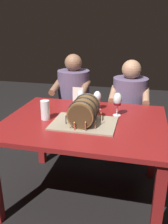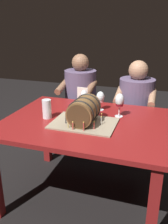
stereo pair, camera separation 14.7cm
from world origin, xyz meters
TOP-DOWN VIEW (x-y plane):
  - ground_plane at (0.00, 0.00)m, footprint 8.00×8.00m
  - dining_table at (0.00, 0.00)m, footprint 1.31×1.03m
  - barrel_cake at (0.01, -0.07)m, footprint 0.50×0.37m
  - wine_glass_rose at (0.05, 0.28)m, footprint 0.07×0.07m
  - wine_glass_red at (0.25, 0.17)m, footprint 0.07×0.07m
  - wine_glass_empty at (-0.11, 0.30)m, footprint 0.07×0.07m
  - beer_pint at (-0.32, -0.05)m, footprint 0.07×0.07m
  - menu_card at (-0.16, 0.42)m, footprint 0.11×0.02m
  - person_seated_left at (-0.32, 0.80)m, footprint 0.40×0.47m
  - person_seated_right at (0.32, 0.80)m, footprint 0.41×0.48m

SIDE VIEW (x-z plane):
  - ground_plane at x=0.00m, z-range 0.00..0.00m
  - person_seated_right at x=0.32m, z-range -0.03..1.11m
  - person_seated_left at x=-0.32m, z-range -0.03..1.14m
  - dining_table at x=0.00m, z-range 0.27..1.02m
  - beer_pint at x=-0.32m, z-range 0.74..0.90m
  - menu_card at x=-0.16m, z-range 0.75..0.91m
  - barrel_cake at x=0.01m, z-range 0.73..0.96m
  - wine_glass_rose at x=0.05m, z-range 0.77..0.95m
  - wine_glass_empty at x=-0.11m, z-range 0.78..0.95m
  - wine_glass_red at x=0.25m, z-range 0.78..0.99m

